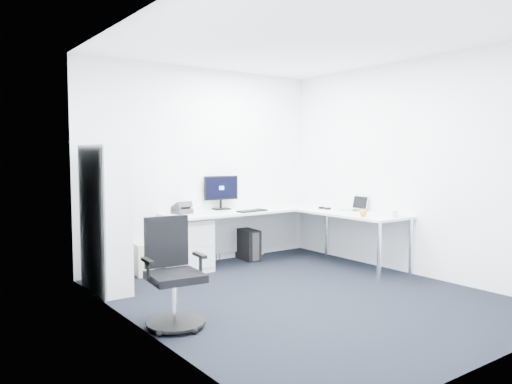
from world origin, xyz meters
TOP-DOWN VIEW (x-y plane):
  - ground at (0.00, 0.00)m, footprint 4.20×4.20m
  - ceiling at (0.00, 0.00)m, footprint 4.20×4.20m
  - wall_back at (0.00, 2.10)m, footprint 3.60×0.02m
  - wall_front at (0.00, -2.10)m, footprint 3.60×0.02m
  - wall_left at (-1.80, 0.00)m, footprint 0.02×4.20m
  - wall_right at (1.80, 0.00)m, footprint 0.02×4.20m
  - l_desk at (0.55, 1.40)m, footprint 2.53×1.42m
  - drawer_pedestal at (-0.40, 1.78)m, footprint 0.44×0.55m
  - bookshelf at (-1.62, 1.45)m, footprint 0.32×0.81m
  - task_chair at (-1.54, -0.08)m, footprint 0.59×0.59m
  - black_pc_tower at (0.60, 1.88)m, footprint 0.25×0.47m
  - beige_pc_tower at (-1.00, 1.94)m, footprint 0.24×0.44m
  - power_strip at (0.81, 2.05)m, footprint 0.37×0.07m
  - monitor at (0.23, 1.99)m, footprint 0.53×0.23m
  - black_keyboard at (0.44, 1.54)m, footprint 0.45×0.20m
  - mouse at (0.59, 1.57)m, footprint 0.07×0.10m
  - desk_phone at (-0.44, 1.90)m, footprint 0.24×0.24m
  - laptop at (1.58, 0.80)m, footprint 0.33×0.32m
  - white_keyboard at (1.25, 0.71)m, footprint 0.19×0.46m
  - headphones at (1.45, 1.17)m, footprint 0.13×0.20m
  - orange_fruit at (1.24, 0.27)m, footprint 0.09×0.09m
  - tissue_box at (1.49, 0.10)m, footprint 0.15×0.26m

SIDE VIEW (x-z plane):
  - ground at x=0.00m, z-range 0.00..0.00m
  - power_strip at x=0.81m, z-range 0.00..0.04m
  - beige_pc_tower at x=-1.00m, z-range 0.00..0.40m
  - black_pc_tower at x=0.60m, z-range 0.00..0.44m
  - drawer_pedestal at x=-0.40m, z-range 0.00..0.68m
  - l_desk at x=0.55m, z-range 0.00..0.74m
  - task_chair at x=-1.54m, z-range 0.00..0.96m
  - white_keyboard at x=1.25m, z-range 0.74..0.75m
  - black_keyboard at x=0.44m, z-range 0.74..0.76m
  - mouse at x=0.59m, z-range 0.74..0.77m
  - headphones at x=1.45m, z-range 0.74..0.79m
  - tissue_box at x=1.49m, z-range 0.74..0.82m
  - orange_fruit at x=1.24m, z-range 0.74..0.83m
  - bookshelf at x=-1.62m, z-range 0.00..1.63m
  - desk_phone at x=-0.44m, z-range 0.74..0.89m
  - laptop at x=1.58m, z-range 0.74..0.95m
  - monitor at x=0.23m, z-range 0.74..1.23m
  - wall_back at x=0.00m, z-range 0.00..2.70m
  - wall_front at x=0.00m, z-range 0.00..2.70m
  - wall_left at x=-1.80m, z-range 0.00..2.70m
  - wall_right at x=1.80m, z-range 0.00..2.70m
  - ceiling at x=0.00m, z-range 2.70..2.70m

